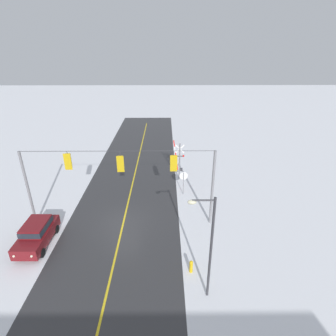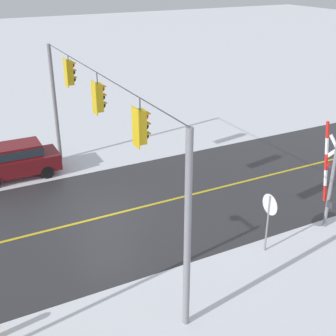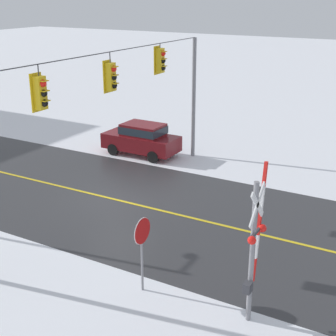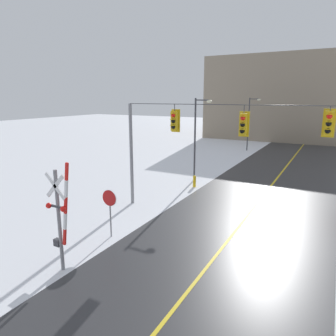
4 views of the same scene
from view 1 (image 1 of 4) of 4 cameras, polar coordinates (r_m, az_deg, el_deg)
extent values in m
plane|color=white|center=(22.42, -9.45, -11.37)|extent=(160.00, 160.00, 0.00)
cube|color=#303033|center=(18.01, -12.36, -22.65)|extent=(9.00, 80.00, 0.01)
cube|color=gold|center=(18.00, -12.36, -22.64)|extent=(0.14, 72.00, 0.01)
cylinder|color=gray|center=(20.78, 9.42, -4.36)|extent=(0.20, 0.20, 6.20)
cylinder|color=gray|center=(22.99, -27.57, -4.07)|extent=(0.20, 0.20, 6.20)
cylinder|color=#38383D|center=(19.46, -10.71, 3.56)|extent=(14.00, 0.04, 0.04)
cylinder|color=#38383D|center=(19.22, 1.23, 3.14)|extent=(0.04, 0.04, 0.37)
cube|color=gold|center=(19.50, 1.21, 1.16)|extent=(0.34, 0.28, 1.08)
cube|color=gold|center=(19.36, 1.22, 0.97)|extent=(0.52, 0.03, 1.26)
sphere|color=red|center=(19.52, 1.20, 2.20)|extent=(0.24, 0.24, 0.24)
cube|color=gold|center=(19.55, 1.20, 2.50)|extent=(0.26, 0.16, 0.03)
sphere|color=black|center=(19.64, 1.20, 1.33)|extent=(0.24, 0.24, 0.24)
cube|color=gold|center=(19.67, 1.19, 1.64)|extent=(0.26, 0.16, 0.03)
sphere|color=black|center=(19.77, 1.19, 0.48)|extent=(0.24, 0.24, 0.24)
cube|color=gold|center=(19.80, 1.18, 0.79)|extent=(0.26, 0.16, 0.03)
cylinder|color=#38383D|center=(19.50, -10.17, 3.01)|extent=(0.04, 0.04, 0.40)
cube|color=gold|center=(19.78, -10.01, 1.02)|extent=(0.34, 0.28, 1.08)
cube|color=gold|center=(19.64, -10.08, 0.83)|extent=(0.52, 0.03, 1.26)
sphere|color=red|center=(19.79, -10.01, 2.04)|extent=(0.24, 0.24, 0.24)
cube|color=gold|center=(19.83, -10.00, 2.34)|extent=(0.26, 0.16, 0.03)
sphere|color=black|center=(19.92, -9.94, 1.19)|extent=(0.24, 0.24, 0.24)
cube|color=gold|center=(19.95, -9.93, 1.49)|extent=(0.26, 0.16, 0.03)
sphere|color=black|center=(20.05, -9.88, 0.35)|extent=(0.24, 0.24, 0.24)
cube|color=gold|center=(20.08, -9.87, 0.65)|extent=(0.26, 0.16, 0.03)
cylinder|color=#38383D|center=(20.44, -20.65, 3.08)|extent=(0.04, 0.04, 0.21)
cube|color=gold|center=(20.67, -20.39, 1.43)|extent=(0.34, 0.28, 1.08)
cube|color=gold|center=(20.53, -20.53, 1.25)|extent=(0.52, 0.03, 1.26)
sphere|color=red|center=(20.68, -20.39, 2.41)|extent=(0.24, 0.24, 0.24)
cube|color=gold|center=(20.71, -20.36, 2.70)|extent=(0.26, 0.16, 0.03)
sphere|color=black|center=(20.80, -20.26, 1.59)|extent=(0.24, 0.24, 0.24)
cube|color=gold|center=(20.83, -20.24, 1.88)|extent=(0.26, 0.16, 0.03)
sphere|color=black|center=(20.92, -20.13, 0.79)|extent=(0.24, 0.24, 0.24)
cube|color=gold|center=(20.94, -20.11, 1.08)|extent=(0.26, 0.16, 0.03)
cylinder|color=gray|center=(25.40, 3.30, -3.33)|extent=(0.07, 0.07, 2.30)
cylinder|color=#B71414|center=(25.07, 3.33, -1.67)|extent=(0.76, 0.03, 0.76)
cylinder|color=white|center=(25.05, 3.34, -1.69)|extent=(0.80, 0.02, 0.80)
cylinder|color=gray|center=(27.93, 2.48, 1.35)|extent=(0.14, 0.14, 4.00)
cube|color=white|center=(27.45, 2.52, 4.07)|extent=(0.98, 0.04, 0.98)
cube|color=white|center=(27.45, 2.52, 4.07)|extent=(0.98, 0.04, 0.98)
cube|color=#38383D|center=(27.73, 2.50, 2.52)|extent=(0.80, 0.06, 0.08)
sphere|color=red|center=(27.81, 3.27, 2.56)|extent=(0.22, 0.22, 0.22)
sphere|color=red|center=(27.77, 1.71, 2.56)|extent=(0.22, 0.22, 0.22)
cube|color=red|center=(28.15, 2.00, 0.27)|extent=(0.19, 0.08, 0.66)
cube|color=white|center=(27.89, 1.83, 1.47)|extent=(0.19, 0.08, 0.66)
cube|color=red|center=(27.63, 1.66, 2.70)|extent=(0.19, 0.08, 0.66)
cube|color=white|center=(27.39, 1.48, 3.95)|extent=(0.19, 0.08, 0.66)
cube|color=red|center=(27.17, 1.30, 5.23)|extent=(0.19, 0.08, 0.66)
cube|color=#38383D|center=(28.31, 2.81, -0.33)|extent=(0.28, 0.20, 0.28)
cube|color=maroon|center=(21.77, -26.04, -12.82)|extent=(1.79, 4.11, 0.80)
cube|color=maroon|center=(21.49, -26.23, -11.09)|extent=(1.51, 2.14, 0.64)
cube|color=#232D38|center=(21.49, -26.23, -11.09)|extent=(1.55, 2.23, 0.40)
sphere|color=#EFEACC|center=(20.09, -26.99, -16.35)|extent=(0.16, 0.16, 0.16)
sphere|color=#EFEACC|center=(20.61, -29.94, -15.93)|extent=(0.16, 0.16, 0.16)
cylinder|color=black|center=(20.80, -25.22, -15.99)|extent=(0.23, 0.64, 0.64)
cylinder|color=black|center=(21.51, -29.22, -15.45)|extent=(0.23, 0.64, 0.64)
cylinder|color=black|center=(22.59, -22.67, -11.91)|extent=(0.23, 0.64, 0.64)
cylinder|color=black|center=(23.24, -26.39, -11.57)|extent=(0.23, 0.64, 0.64)
cylinder|color=#38383D|center=(14.92, 9.08, -16.96)|extent=(0.14, 0.14, 6.50)
cylinder|color=#38383D|center=(12.99, 7.58, -6.81)|extent=(1.10, 0.09, 0.09)
ellipsoid|color=beige|center=(12.98, 5.13, -7.23)|extent=(0.44, 0.28, 0.22)
cylinder|color=gold|center=(18.05, 4.91, -20.30)|extent=(0.22, 0.22, 0.70)
sphere|color=gold|center=(17.76, 4.96, -19.37)|extent=(0.24, 0.24, 0.24)
cylinder|color=gold|center=(18.12, 4.87, -19.91)|extent=(0.09, 0.10, 0.09)
camera|label=2|loc=(18.06, 43.99, 7.55)|focal=48.25mm
camera|label=3|loc=(32.07, 22.73, 14.50)|focal=52.88mm
camera|label=4|loc=(34.62, -13.19, 13.30)|focal=33.10mm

